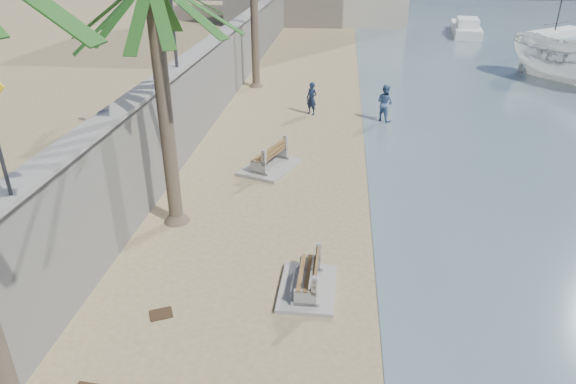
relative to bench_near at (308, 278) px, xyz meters
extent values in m
cube|color=gray|center=(-5.50, 15.99, 1.38)|extent=(0.45, 70.00, 3.50)
cube|color=gray|center=(-5.50, 15.99, 3.18)|extent=(0.80, 70.00, 0.12)
cube|color=gray|center=(0.00, 0.00, -0.31)|extent=(1.39, 2.02, 0.11)
cube|color=gray|center=(-1.95, 7.35, -0.30)|extent=(2.33, 2.77, 0.13)
cylinder|color=brown|center=(-4.25, 3.04, 3.08)|extent=(0.42, 0.42, 6.89)
cylinder|color=brown|center=(-4.38, 19.32, 3.89)|extent=(0.44, 0.44, 8.51)
imported|color=#141F39|center=(-0.81, 14.27, 0.55)|extent=(0.80, 0.73, 1.83)
imported|color=#466492|center=(2.70, 13.63, 0.60)|extent=(1.17, 1.16, 1.93)
imported|color=silver|center=(14.19, 21.85, 1.09)|extent=(4.43, 4.45, 3.72)
cube|color=silver|center=(19.35, 39.18, -0.12)|extent=(7.07, 6.29, 0.70)
cube|color=#382616|center=(-3.30, -1.27, -0.35)|extent=(0.63, 0.58, 0.03)
camera|label=1|loc=(0.58, -10.30, 7.40)|focal=32.00mm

